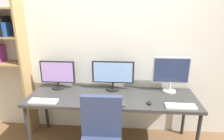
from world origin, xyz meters
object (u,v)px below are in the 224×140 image
object	(u,v)px
monitor_right	(171,72)
keyboard_right	(181,106)
monitor_left	(58,74)
desk	(112,99)
keyboard_center	(110,104)
monitor_center	(113,74)
computer_mouse	(149,103)
keyboard_left	(43,101)

from	to	relation	value
monitor_right	keyboard_right	world-z (taller)	monitor_right
monitor_left	monitor_right	distance (m)	1.59
desk	keyboard_center	size ratio (longest dim) A/B	6.09
monitor_center	computer_mouse	size ratio (longest dim) A/B	6.10
keyboard_left	monitor_right	bearing A→B (deg)	15.14
computer_mouse	desk	bearing A→B (deg)	158.92
desk	keyboard_center	world-z (taller)	keyboard_center
monitor_left	computer_mouse	xyz separation A→B (m)	(1.27, -0.40, -0.21)
desk	computer_mouse	xyz separation A→B (m)	(0.48, -0.18, 0.07)
keyboard_center	monitor_right	bearing A→B (deg)	29.08
desk	computer_mouse	bearing A→B (deg)	-21.08
monitor_left	keyboard_right	distance (m)	1.71
desk	keyboard_right	size ratio (longest dim) A/B	6.24
keyboard_center	computer_mouse	bearing A→B (deg)	5.50
desk	keyboard_left	bearing A→B (deg)	-164.69
monitor_left	monitor_center	xyz separation A→B (m)	(0.80, 0.00, 0.02)
keyboard_right	computer_mouse	bearing A→B (deg)	172.77
monitor_left	keyboard_left	distance (m)	0.49
monitor_right	desk	bearing A→B (deg)	-165.05
keyboard_left	monitor_left	bearing A→B (deg)	84.21
monitor_center	keyboard_right	xyz separation A→B (m)	(0.84, -0.44, -0.23)
desk	monitor_center	xyz separation A→B (m)	(0.00, 0.21, 0.29)
monitor_right	keyboard_center	size ratio (longest dim) A/B	1.37
desk	monitor_center	size ratio (longest dim) A/B	3.81
monitor_right	keyboard_right	size ratio (longest dim) A/B	1.41
keyboard_left	computer_mouse	world-z (taller)	computer_mouse
keyboard_center	keyboard_left	bearing A→B (deg)	180.00
monitor_left	keyboard_center	world-z (taller)	monitor_left
monitor_center	keyboard_left	size ratio (longest dim) A/B	1.68
keyboard_left	computer_mouse	size ratio (longest dim) A/B	3.63
keyboard_right	computer_mouse	distance (m)	0.37
desk	monitor_left	xyz separation A→B (m)	(-0.80, 0.21, 0.27)
monitor_center	keyboard_left	distance (m)	0.98
monitor_right	computer_mouse	bearing A→B (deg)	-128.72
monitor_center	desk	bearing A→B (deg)	-90.00
keyboard_left	keyboard_center	world-z (taller)	same
monitor_center	keyboard_right	bearing A→B (deg)	-27.77
desk	monitor_left	distance (m)	0.87
keyboard_left	keyboard_center	xyz separation A→B (m)	(0.84, 0.00, 0.00)
monitor_center	monitor_right	size ratio (longest dim) A/B	1.16
monitor_left	keyboard_center	size ratio (longest dim) A/B	1.35
keyboard_right	computer_mouse	size ratio (longest dim) A/B	3.72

